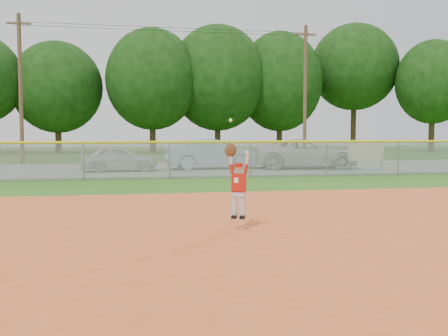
# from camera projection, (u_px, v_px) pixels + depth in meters

# --- Properties ---
(ground) EXTENTS (120.00, 120.00, 0.00)m
(ground) POSITION_uv_depth(u_px,v_px,m) (208.00, 224.00, 10.23)
(ground) COLOR #2D6216
(ground) RESTS_ON ground
(clay_infield) EXTENTS (24.00, 16.00, 0.04)m
(clay_infield) POSITION_uv_depth(u_px,v_px,m) (239.00, 259.00, 7.29)
(clay_infield) COLOR #CC5624
(clay_infield) RESTS_ON ground
(parking_strip) EXTENTS (44.00, 10.00, 0.03)m
(parking_strip) POSITION_uv_depth(u_px,v_px,m) (161.00, 169.00, 25.92)
(parking_strip) COLOR slate
(parking_strip) RESTS_ON ground
(car_white_a) EXTENTS (3.63, 1.54, 1.22)m
(car_white_a) POSITION_uv_depth(u_px,v_px,m) (119.00, 159.00, 23.89)
(car_white_a) COLOR silver
(car_white_a) RESTS_ON parking_strip
(car_blue) EXTENTS (4.84, 2.10, 1.55)m
(car_blue) POSITION_uv_depth(u_px,v_px,m) (211.00, 154.00, 25.57)
(car_blue) COLOR #85AFC6
(car_blue) RESTS_ON parking_strip
(car_white_b) EXTENTS (5.68, 3.11, 1.51)m
(car_white_b) POSITION_uv_depth(u_px,v_px,m) (306.00, 154.00, 25.89)
(car_white_b) COLOR silver
(car_white_b) RESTS_ON parking_strip
(sponsor_sign) EXTENTS (1.60, 0.52, 1.47)m
(sponsor_sign) POSITION_uv_depth(u_px,v_px,m) (366.00, 152.00, 23.75)
(sponsor_sign) COLOR gray
(sponsor_sign) RESTS_ON ground
(outfield_fence) EXTENTS (40.06, 0.10, 1.55)m
(outfield_fence) POSITION_uv_depth(u_px,v_px,m) (170.00, 157.00, 19.97)
(outfield_fence) COLOR gray
(outfield_fence) RESTS_ON ground
(power_lines) EXTENTS (19.40, 0.24, 9.00)m
(power_lines) POSITION_uv_depth(u_px,v_px,m) (170.00, 89.00, 31.66)
(power_lines) COLOR #4C3823
(power_lines) RESTS_ON ground
(tree_line) EXTENTS (62.37, 13.00, 14.43)m
(tree_line) POSITION_uv_depth(u_px,v_px,m) (156.00, 73.00, 47.04)
(tree_line) COLOR #422D1C
(tree_line) RESTS_ON ground
(ballplayer) EXTENTS (0.46, 0.31, 1.88)m
(ballplayer) POSITION_uv_depth(u_px,v_px,m) (237.00, 181.00, 9.36)
(ballplayer) COLOR silver
(ballplayer) RESTS_ON ground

